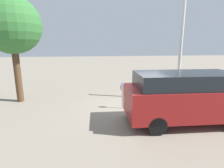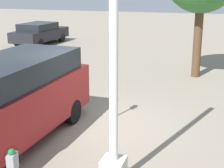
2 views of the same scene
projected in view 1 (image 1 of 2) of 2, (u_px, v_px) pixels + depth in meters
The scene contains 6 objects.
ground_plane at pixel (139, 111), 8.32m from camera, with size 80.00×80.00×0.00m, color gray.
parking_meter_near at pixel (123, 90), 8.46m from camera, with size 0.22×0.15×1.29m.
parking_meter_far at pixel (219, 84), 9.14m from camera, with size 0.22×0.15×1.45m.
lamp_post at pixel (179, 68), 9.69m from camera, with size 0.44×0.44×5.63m.
parked_van at pixel (187, 96), 6.86m from camera, with size 4.87×2.13×2.05m.
street_tree at pixel (12, 26), 8.87m from camera, with size 2.94×2.94×5.54m.
Camera 1 is at (-2.29, -7.60, 3.09)m, focal length 28.00 mm.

